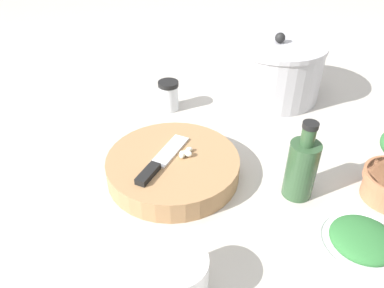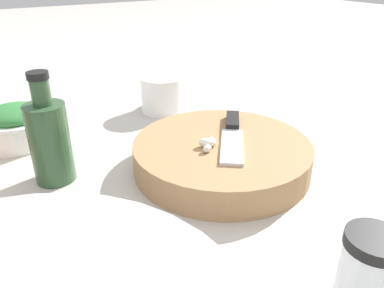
# 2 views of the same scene
# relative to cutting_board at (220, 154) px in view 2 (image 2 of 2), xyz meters

# --- Properties ---
(ground_plane) EXTENTS (5.00, 5.00, 0.00)m
(ground_plane) POSITION_rel_cutting_board_xyz_m (-0.00, 0.09, -0.02)
(ground_plane) COLOR #B2ADA3
(cutting_board) EXTENTS (0.28, 0.28, 0.05)m
(cutting_board) POSITION_rel_cutting_board_xyz_m (0.00, 0.00, 0.00)
(cutting_board) COLOR #9E754C
(cutting_board) RESTS_ON ground_plane
(chef_knife) EXTENTS (0.16, 0.13, 0.01)m
(chef_knife) POSITION_rel_cutting_board_xyz_m (0.01, -0.03, 0.03)
(chef_knife) COLOR black
(chef_knife) RESTS_ON cutting_board
(garlic_cloves) EXTENTS (0.04, 0.04, 0.01)m
(garlic_cloves) POSITION_rel_cutting_board_xyz_m (-0.01, 0.03, 0.03)
(garlic_cloves) COLOR white
(garlic_cloves) RESTS_ON cutting_board
(herb_bowl) EXTENTS (0.14, 0.14, 0.07)m
(herb_bowl) POSITION_rel_cutting_board_xyz_m (0.28, 0.26, 0.01)
(herb_bowl) COLOR white
(herb_bowl) RESTS_ON ground_plane
(spice_jar) EXTENTS (0.06, 0.06, 0.08)m
(spice_jar) POSITION_rel_cutting_board_xyz_m (-0.29, 0.04, 0.02)
(spice_jar) COLOR silver
(spice_jar) RESTS_ON ground_plane
(coffee_mug) EXTENTS (0.12, 0.09, 0.08)m
(coffee_mug) POSITION_rel_cutting_board_xyz_m (0.28, -0.04, 0.02)
(coffee_mug) COLOR white
(coffee_mug) RESTS_ON ground_plane
(oil_bottle) EXTENTS (0.06, 0.06, 0.17)m
(oil_bottle) POSITION_rel_cutting_board_xyz_m (0.10, 0.24, 0.04)
(oil_bottle) COLOR #2D4C2D
(oil_bottle) RESTS_ON ground_plane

